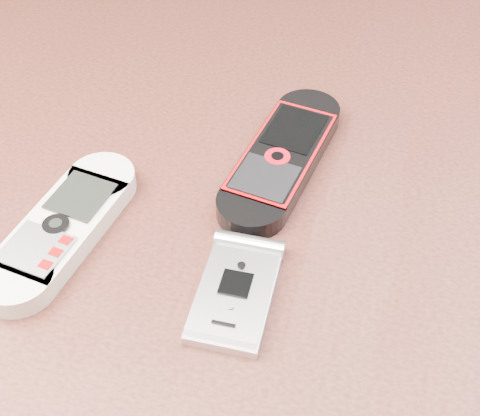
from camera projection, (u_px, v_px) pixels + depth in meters
The scene contains 4 objects.
table at pixel (234, 307), 0.54m from camera, with size 1.20×0.80×0.75m.
nokia_white at pixel (63, 227), 0.45m from camera, with size 0.05×0.15×0.02m, color white.
nokia_black_red at pixel (282, 157), 0.49m from camera, with size 0.05×0.16×0.02m, color black.
motorola_razr at pixel (235, 293), 0.41m from camera, with size 0.05×0.09×0.01m, color silver.
Camera 1 is at (0.08, -0.31, 1.09)m, focal length 50.00 mm.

